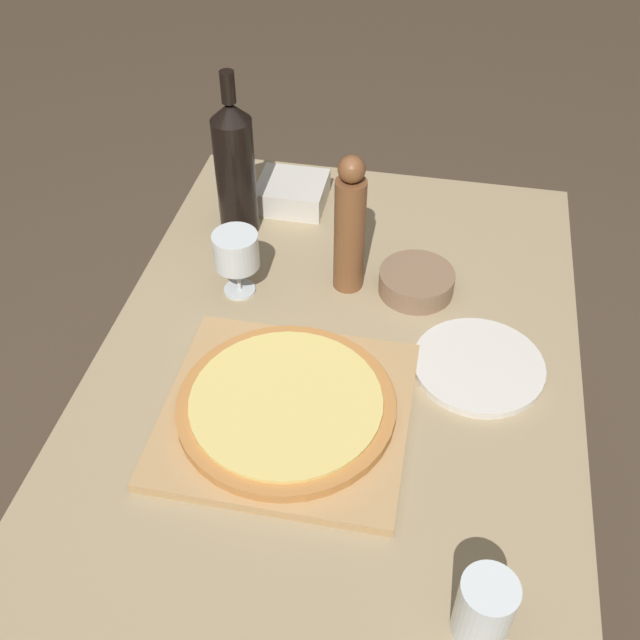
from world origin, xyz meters
name	(u,v)px	position (x,y,z in m)	size (l,w,h in m)	color
ground_plane	(328,595)	(0.00, 0.00, 0.00)	(12.00, 12.00, 0.00)	#4C3D2D
dining_table	(331,422)	(0.00, 0.00, 0.66)	(0.84, 1.34, 0.77)	#9E8966
cutting_board	(287,413)	(-0.06, -0.09, 0.78)	(0.39, 0.37, 0.02)	tan
pizza	(286,405)	(-0.06, -0.09, 0.80)	(0.35, 0.35, 0.02)	#BC7A3D
wine_bottle	(235,167)	(-0.27, 0.39, 0.92)	(0.08, 0.08, 0.35)	black
pepper_mill	(350,228)	(-0.01, 0.26, 0.91)	(0.06, 0.06, 0.28)	brown
wine_glass	(236,252)	(-0.22, 0.20, 0.86)	(0.09, 0.09, 0.13)	silver
small_bowl	(416,282)	(0.12, 0.26, 0.79)	(0.14, 0.14, 0.04)	#84664C
drinking_tumbler	(485,608)	(0.26, -0.38, 0.82)	(0.07, 0.07, 0.11)	silver
dinner_plate	(478,366)	(0.24, 0.08, 0.78)	(0.23, 0.23, 0.01)	silver
food_container	(292,193)	(-0.18, 0.51, 0.80)	(0.15, 0.13, 0.06)	beige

